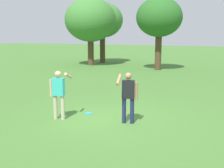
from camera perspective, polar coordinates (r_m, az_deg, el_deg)
The scene contains 7 objects.
ground_plane at distance 9.57m, azimuth -0.74°, elevation -7.24°, with size 120.00×120.00×0.00m, color #447530.
person_thrower at distance 9.03m, azimuth 3.25°, elevation -2.00°, with size 0.60×0.77×1.64m.
person_catcher at distance 9.62m, azimuth -10.62°, elevation -1.41°, with size 0.60×0.77×1.64m.
frisbee at distance 10.37m, azimuth -4.70°, elevation -5.83°, with size 0.26×0.26×0.03m, color #2D9EDB.
tree_tall_left at distance 28.25m, azimuth -1.94°, elevation 12.61°, with size 3.98×3.98×5.83m.
tree_broad_center at distance 26.06m, azimuth -4.35°, elevation 12.63°, with size 4.56×4.56×5.99m.
tree_far_right at distance 22.87m, azimuth 9.42°, elevation 12.93°, with size 3.56×3.56×5.61m.
Camera 1 is at (3.95, -8.23, 2.85)m, focal length 45.69 mm.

